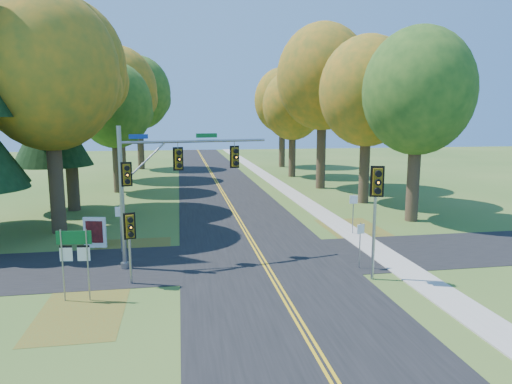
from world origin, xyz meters
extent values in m
plane|color=#34591F|center=(0.00, 0.00, 0.00)|extent=(160.00, 160.00, 0.00)
cube|color=black|center=(0.00, 0.00, 0.01)|extent=(8.00, 160.00, 0.02)
cube|color=black|center=(0.00, 2.00, 0.01)|extent=(60.00, 6.00, 0.02)
cube|color=gold|center=(-0.10, 0.00, 0.03)|extent=(0.10, 160.00, 0.01)
cube|color=gold|center=(0.10, 0.00, 0.03)|extent=(0.10, 160.00, 0.01)
cube|color=#9E998E|center=(6.20, 0.00, 0.03)|extent=(1.60, 160.00, 0.06)
cube|color=brown|center=(-6.50, 4.00, 0.01)|extent=(4.00, 6.00, 0.00)
cube|color=brown|center=(6.80, 6.00, 0.01)|extent=(3.50, 8.00, 0.00)
cube|color=brown|center=(-7.50, -3.00, 0.01)|extent=(3.00, 5.00, 0.00)
cylinder|color=#38281C|center=(-11.20, 9.30, 3.38)|extent=(0.86, 0.86, 6.75)
ellipsoid|color=#BF7819|center=(-11.20, 9.30, 9.55)|extent=(8.00, 8.00, 9.20)
sphere|color=#BF7819|center=(-9.60, 10.50, 8.75)|extent=(4.80, 4.80, 4.80)
sphere|color=#BF7819|center=(-12.60, 8.50, 10.35)|extent=(4.40, 4.40, 4.40)
cylinder|color=#38281C|center=(11.50, 8.70, 3.04)|extent=(0.83, 0.83, 6.08)
ellipsoid|color=#4D7223|center=(11.50, 8.70, 8.60)|extent=(7.20, 7.20, 8.28)
sphere|color=#4D7223|center=(12.94, 9.78, 7.88)|extent=(4.32, 4.32, 4.32)
sphere|color=#4D7223|center=(10.24, 7.98, 9.32)|extent=(3.96, 3.96, 3.96)
cylinder|color=#38281C|center=(-11.80, 16.20, 3.71)|extent=(0.89, 0.89, 7.42)
ellipsoid|color=#BF7819|center=(-11.80, 16.20, 10.43)|extent=(8.60, 8.60, 9.89)
sphere|color=#BF7819|center=(-10.08, 17.49, 9.57)|extent=(5.16, 5.16, 5.16)
sphere|color=#BF7819|center=(-13.30, 15.34, 11.29)|extent=(4.73, 4.73, 4.73)
cylinder|color=#38281C|center=(10.90, 15.50, 3.15)|extent=(0.84, 0.84, 6.30)
ellipsoid|color=#BF7819|center=(10.90, 15.50, 8.96)|extent=(7.60, 7.60, 8.74)
sphere|color=#BF7819|center=(12.42, 16.64, 8.20)|extent=(4.56, 4.56, 4.56)
sphere|color=#BF7819|center=(9.57, 14.74, 9.72)|extent=(4.18, 4.18, 4.18)
cylinder|color=#38281C|center=(-9.60, 24.40, 2.81)|extent=(0.81, 0.81, 5.62)
ellipsoid|color=#4D7223|center=(-9.60, 24.40, 8.00)|extent=(6.80, 6.80, 7.82)
sphere|color=#4D7223|center=(-8.24, 25.42, 7.33)|extent=(4.08, 4.08, 4.08)
sphere|color=#4D7223|center=(-10.79, 23.72, 8.69)|extent=(3.74, 3.74, 3.74)
cylinder|color=#38281C|center=(9.80, 23.60, 3.83)|extent=(0.90, 0.90, 7.65)
ellipsoid|color=#BF7819|center=(9.80, 23.60, 10.73)|extent=(8.80, 8.80, 10.12)
sphere|color=#BF7819|center=(11.56, 24.92, 9.85)|extent=(5.28, 5.28, 5.28)
sphere|color=#BF7819|center=(8.26, 22.72, 11.61)|extent=(4.84, 4.84, 4.84)
cylinder|color=#38281C|center=(-10.20, 33.10, 3.49)|extent=(0.87, 0.87, 6.98)
ellipsoid|color=#BF7819|center=(-10.20, 33.10, 9.85)|extent=(8.20, 8.20, 9.43)
sphere|color=#BF7819|center=(-8.56, 34.33, 9.03)|extent=(4.92, 4.92, 4.92)
sphere|color=#BF7819|center=(-11.63, 32.28, 10.67)|extent=(4.51, 4.51, 4.51)
cylinder|color=#38281C|center=(9.20, 32.80, 2.93)|extent=(0.82, 0.82, 5.85)
ellipsoid|color=#BF7819|center=(9.20, 32.80, 8.30)|extent=(7.00, 7.00, 8.05)
sphere|color=#BF7819|center=(10.60, 33.85, 7.60)|extent=(4.20, 4.20, 4.20)
sphere|color=#BF7819|center=(7.97, 32.10, 9.00)|extent=(3.85, 3.85, 3.85)
cylinder|color=#38281C|center=(-9.00, 44.00, 3.60)|extent=(0.88, 0.88, 7.20)
ellipsoid|color=#4D7223|center=(-9.00, 44.00, 10.14)|extent=(8.40, 8.40, 9.66)
sphere|color=#4D7223|center=(-7.32, 45.26, 9.30)|extent=(5.04, 5.04, 5.04)
sphere|color=#4D7223|center=(-10.47, 43.16, 10.98)|extent=(4.62, 4.62, 4.62)
cylinder|color=#38281C|center=(10.40, 43.50, 3.26)|extent=(0.85, 0.85, 6.53)
ellipsoid|color=#BF7819|center=(10.40, 43.50, 9.26)|extent=(7.80, 7.80, 8.97)
sphere|color=#BF7819|center=(11.96, 44.67, 8.47)|extent=(4.68, 4.68, 4.68)
sphere|color=#BF7819|center=(9.04, 42.72, 10.04)|extent=(4.29, 4.29, 4.29)
cylinder|color=#38281C|center=(-13.00, 16.00, 1.71)|extent=(0.50, 0.50, 3.42)
cone|color=black|center=(-13.00, 16.00, 6.15)|extent=(5.60, 5.60, 5.45)
cone|color=black|center=(-13.00, 16.00, 10.04)|extent=(4.57, 4.57, 5.45)
cone|color=black|center=(-13.00, 16.00, 13.94)|extent=(3.55, 3.55, 5.45)
cylinder|color=gray|center=(-6.49, 1.69, 3.27)|extent=(0.21, 0.21, 6.55)
cylinder|color=gray|center=(-6.49, 1.69, 0.14)|extent=(0.41, 0.41, 0.28)
cylinder|color=gray|center=(-3.08, 2.48, 5.80)|extent=(6.86, 1.72, 0.13)
cylinder|color=gray|center=(-5.49, 1.92, 4.86)|extent=(2.08, 0.56, 1.93)
cylinder|color=gray|center=(-3.94, 2.28, 5.63)|extent=(0.04, 0.04, 0.34)
cube|color=#72590C|center=(-3.94, 2.28, 4.99)|extent=(0.37, 0.35, 0.94)
cube|color=black|center=(-3.94, 2.28, 4.99)|extent=(0.48, 0.14, 1.10)
sphere|color=orange|center=(-3.89, 2.07, 4.99)|extent=(0.17, 0.17, 0.17)
cylinder|color=black|center=(-3.89, 2.07, 5.29)|extent=(0.25, 0.20, 0.22)
cylinder|color=black|center=(-3.89, 2.07, 4.99)|extent=(0.25, 0.20, 0.22)
cylinder|color=black|center=(-3.89, 2.07, 4.70)|extent=(0.25, 0.20, 0.22)
cylinder|color=gray|center=(-1.21, 2.92, 5.63)|extent=(0.04, 0.04, 0.34)
cube|color=#72590C|center=(-1.21, 2.92, 4.99)|extent=(0.37, 0.35, 0.94)
cube|color=black|center=(-1.21, 2.92, 4.99)|extent=(0.48, 0.14, 1.10)
sphere|color=orange|center=(-1.16, 2.71, 4.99)|extent=(0.17, 0.17, 0.17)
cylinder|color=black|center=(-1.16, 2.71, 5.29)|extent=(0.25, 0.20, 0.22)
cylinder|color=black|center=(-1.16, 2.71, 4.99)|extent=(0.25, 0.20, 0.22)
cylinder|color=black|center=(-1.16, 2.71, 4.70)|extent=(0.25, 0.20, 0.22)
cube|color=#72590C|center=(-6.23, 1.60, 4.40)|extent=(0.37, 0.35, 0.94)
cube|color=black|center=(-6.23, 1.60, 4.40)|extent=(0.48, 0.14, 1.10)
sphere|color=orange|center=(-6.18, 1.39, 4.40)|extent=(0.17, 0.17, 0.17)
cylinder|color=black|center=(-6.18, 1.39, 4.70)|extent=(0.25, 0.20, 0.22)
cylinder|color=black|center=(-6.18, 1.39, 4.40)|extent=(0.25, 0.20, 0.22)
cylinder|color=black|center=(-6.18, 1.39, 4.10)|extent=(0.25, 0.20, 0.22)
cube|color=navy|center=(-5.67, 1.88, 6.06)|extent=(0.83, 0.23, 0.21)
cube|color=#0C5926|center=(-2.58, 2.60, 6.06)|extent=(1.01, 0.27, 0.21)
cylinder|color=#95999D|center=(4.20, -1.57, 2.43)|extent=(0.13, 0.13, 4.85)
cube|color=#72590C|center=(4.14, -1.80, 4.30)|extent=(0.45, 0.42, 1.10)
cube|color=black|center=(4.14, -1.80, 4.30)|extent=(0.56, 0.18, 1.30)
sphere|color=orange|center=(4.07, -2.05, 4.30)|extent=(0.20, 0.20, 0.20)
cylinder|color=black|center=(4.07, -2.05, 4.65)|extent=(0.30, 0.24, 0.26)
cylinder|color=black|center=(4.07, -2.05, 4.30)|extent=(0.30, 0.24, 0.26)
cylinder|color=black|center=(4.07, -2.05, 3.95)|extent=(0.30, 0.24, 0.26)
cylinder|color=gray|center=(-6.02, -0.40, 1.50)|extent=(0.11, 0.11, 3.00)
cube|color=#72590C|center=(-5.96, -0.59, 2.53)|extent=(0.39, 0.36, 0.94)
cube|color=black|center=(-5.96, -0.59, 2.53)|extent=(0.48, 0.17, 1.11)
sphere|color=orange|center=(-5.90, -0.80, 2.53)|extent=(0.17, 0.17, 0.17)
cylinder|color=black|center=(-5.90, -0.80, 2.83)|extent=(0.26, 0.21, 0.23)
cylinder|color=black|center=(-5.90, -0.80, 2.53)|extent=(0.26, 0.21, 0.23)
cylinder|color=black|center=(-5.90, -0.80, 2.23)|extent=(0.26, 0.21, 0.23)
cylinder|color=gray|center=(-8.33, -1.85, 1.40)|extent=(0.06, 0.06, 2.80)
cylinder|color=gray|center=(-7.40, -1.96, 1.40)|extent=(0.06, 0.06, 2.80)
cube|color=#0C5423|center=(-7.86, -1.88, 2.47)|extent=(1.30, 0.19, 0.51)
cube|color=silver|center=(-7.86, -1.88, 2.47)|extent=(1.11, 0.13, 0.07)
cube|color=silver|center=(-8.18, -1.84, 1.82)|extent=(0.47, 0.09, 0.51)
cube|color=black|center=(-8.18, -1.84, 2.13)|extent=(0.46, 0.06, 0.09)
cube|color=silver|center=(-7.54, -1.92, 1.82)|extent=(0.47, 0.09, 0.51)
cube|color=black|center=(-7.54, -1.92, 2.13)|extent=(0.46, 0.06, 0.09)
cube|color=white|center=(-8.46, 5.53, 0.82)|extent=(1.20, 0.41, 1.65)
cube|color=maroon|center=(-8.48, 5.44, 0.87)|extent=(0.90, 0.21, 1.19)
cube|color=white|center=(-8.90, 5.63, 0.14)|extent=(0.09, 0.09, 0.27)
cube|color=white|center=(-8.01, 5.44, 0.14)|extent=(0.09, 0.09, 0.27)
cylinder|color=gray|center=(6.24, 5.94, 1.22)|extent=(0.06, 0.06, 2.44)
cube|color=white|center=(6.23, 5.92, 2.11)|extent=(0.46, 0.14, 0.50)
cylinder|color=gray|center=(4.20, -0.11, 1.08)|extent=(0.05, 0.05, 2.17)
cube|color=white|center=(4.21, -0.13, 1.87)|extent=(0.40, 0.16, 0.44)
cylinder|color=gray|center=(-6.97, 4.40, 1.24)|extent=(0.06, 0.06, 2.48)
cube|color=white|center=(-6.97, 4.38, 2.14)|extent=(0.47, 0.11, 0.51)
camera|label=1|loc=(-3.88, -19.32, 6.91)|focal=32.00mm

